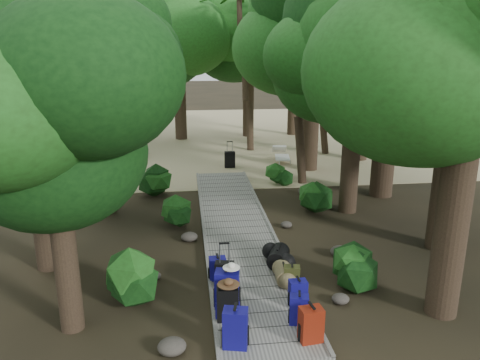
{
  "coord_description": "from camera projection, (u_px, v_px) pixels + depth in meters",
  "views": [
    {
      "loc": [
        -1.4,
        -11.5,
        5.19
      ],
      "look_at": [
        0.31,
        2.85,
        1.0
      ],
      "focal_mm": 35.0,
      "sensor_mm": 36.0,
      "label": 1
    }
  ],
  "objects": [
    {
      "name": "tree_right_d",
      "position": [
        395.0,
        30.0,
        15.2
      ],
      "size": [
        6.16,
        6.16,
        11.3
      ],
      "primitive_type": null,
      "color": "black",
      "rests_on": "ground"
    },
    {
      "name": "shrub_right_b",
      "position": [
        313.0,
        196.0,
        15.02
      ],
      "size": [
        1.16,
        1.16,
        1.05
      ],
      "primitive_type": null,
      "color": "#1C4615",
      "rests_on": "ground"
    },
    {
      "name": "tree_back_d",
      "position": [
        107.0,
        65.0,
        25.21
      ],
      "size": [
        4.98,
        4.98,
        8.3
      ],
      "primitive_type": null,
      "color": "black",
      "rests_on": "ground"
    },
    {
      "name": "shrub_right_c",
      "position": [
        280.0,
        175.0,
        17.85
      ],
      "size": [
        0.86,
        0.86,
        0.77
      ],
      "primitive_type": null,
      "color": "#1C4615",
      "rests_on": "ground"
    },
    {
      "name": "tree_left_b",
      "position": [
        28.0,
        83.0,
        10.14
      ],
      "size": [
        4.88,
        4.88,
        8.79
      ],
      "primitive_type": null,
      "color": "black",
      "rests_on": "ground"
    },
    {
      "name": "backpack_right_a",
      "position": [
        311.0,
        323.0,
        8.24
      ],
      "size": [
        0.43,
        0.33,
        0.71
      ],
      "primitive_type": null,
      "rotation": [
        0.0,
        0.0,
        0.13
      ],
      "color": "maroon",
      "rests_on": "boardwalk"
    },
    {
      "name": "rock_left_c",
      "position": [
        189.0,
        237.0,
        12.81
      ],
      "size": [
        0.46,
        0.41,
        0.25
      ],
      "primitive_type": null,
      "color": "#4C473F",
      "rests_on": "ground"
    },
    {
      "name": "sand_beach",
      "position": [
        209.0,
        135.0,
        27.83
      ],
      "size": [
        40.0,
        22.0,
        0.02
      ],
      "primitive_type": "cube",
      "color": "tan",
      "rests_on": "ground"
    },
    {
      "name": "rock_right_d",
      "position": [
        306.0,
        191.0,
        16.7
      ],
      "size": [
        0.6,
        0.54,
        0.33
      ],
      "primitive_type": null,
      "color": "#4C473F",
      "rests_on": "ground"
    },
    {
      "name": "tree_right_b",
      "position": [
        461.0,
        65.0,
        11.14
      ],
      "size": [
        5.3,
        5.3,
        9.46
      ],
      "primitive_type": null,
      "color": "black",
      "rests_on": "ground"
    },
    {
      "name": "kayak",
      "position": [
        142.0,
        154.0,
        22.35
      ],
      "size": [
        0.63,
        2.81,
        0.28
      ],
      "primitive_type": "ellipsoid",
      "rotation": [
        0.0,
        0.0,
        -0.01
      ],
      "color": "red",
      "rests_on": "sand_beach"
    },
    {
      "name": "shrub_left_b",
      "position": [
        175.0,
        214.0,
        13.64
      ],
      "size": [
        0.99,
        0.99,
        0.89
      ],
      "primitive_type": null,
      "color": "#1C4615",
      "rests_on": "ground"
    },
    {
      "name": "palm_right_a",
      "position": [
        308.0,
        82.0,
        17.42
      ],
      "size": [
        4.52,
        4.52,
        7.7
      ],
      "primitive_type": null,
      "color": "#1B4513",
      "rests_on": "ground"
    },
    {
      "name": "tree_back_b",
      "position": [
        249.0,
        56.0,
        26.34
      ],
      "size": [
        5.12,
        5.12,
        9.14
      ],
      "primitive_type": null,
      "color": "black",
      "rests_on": "ground"
    },
    {
      "name": "tree_left_c",
      "position": [
        96.0,
        88.0,
        13.93
      ],
      "size": [
        4.53,
        4.53,
        7.87
      ],
      "primitive_type": null,
      "color": "black",
      "rests_on": "ground"
    },
    {
      "name": "backpack_left_b",
      "position": [
        227.0,
        302.0,
        8.88
      ],
      "size": [
        0.42,
        0.31,
        0.75
      ],
      "primitive_type": null,
      "rotation": [
        0.0,
        0.0,
        -0.05
      ],
      "color": "black",
      "rests_on": "boardwalk"
    },
    {
      "name": "hat_white",
      "position": [
        231.0,
        265.0,
        9.12
      ],
      "size": [
        0.34,
        0.34,
        0.11
      ],
      "primitive_type": null,
      "color": "silver",
      "rests_on": "backpack_left_c"
    },
    {
      "name": "rock_right_b",
      "position": [
        340.0,
        251.0,
        11.88
      ],
      "size": [
        0.51,
        0.46,
        0.28
      ],
      "primitive_type": null,
      "color": "#4C473F",
      "rests_on": "ground"
    },
    {
      "name": "backpack_right_d",
      "position": [
        292.0,
        275.0,
        10.12
      ],
      "size": [
        0.38,
        0.31,
        0.53
      ],
      "primitive_type": null,
      "rotation": [
        0.0,
        0.0,
        -0.18
      ],
      "color": "#3F4118",
      "rests_on": "boardwalk"
    },
    {
      "name": "tree_right_c",
      "position": [
        356.0,
        83.0,
        14.03
      ],
      "size": [
        4.72,
        4.72,
        8.16
      ],
      "primitive_type": null,
      "color": "black",
      "rests_on": "ground"
    },
    {
      "name": "shrub_left_c",
      "position": [
        157.0,
        179.0,
        16.57
      ],
      "size": [
        1.33,
        1.33,
        1.2
      ],
      "primitive_type": null,
      "color": "#1C4615",
      "rests_on": "ground"
    },
    {
      "name": "rock_left_d",
      "position": [
        174.0,
        204.0,
        15.57
      ],
      "size": [
        0.32,
        0.29,
        0.18
      ],
      "primitive_type": null,
      "color": "#4C473F",
      "rests_on": "ground"
    },
    {
      "name": "tree_back_a",
      "position": [
        178.0,
        54.0,
        25.44
      ],
      "size": [
        5.42,
        5.42,
        9.39
      ],
      "primitive_type": null,
      "color": "black",
      "rests_on": "ground"
    },
    {
      "name": "palm_right_c",
      "position": [
        255.0,
        75.0,
        23.09
      ],
      "size": [
        4.73,
        4.73,
        7.52
      ],
      "primitive_type": null,
      "color": "#1B4513",
      "rests_on": "ground"
    },
    {
      "name": "backpack_left_a",
      "position": [
        235.0,
        326.0,
        8.07
      ],
      "size": [
        0.48,
        0.38,
        0.79
      ],
      "primitive_type": null,
      "rotation": [
        0.0,
        0.0,
        -0.22
      ],
      "color": "navy",
      "rests_on": "boardwalk"
    },
    {
      "name": "backpack_left_d",
      "position": [
        218.0,
        267.0,
        10.46
      ],
      "size": [
        0.38,
        0.28,
        0.57
      ],
      "primitive_type": null,
      "rotation": [
        0.0,
        0.0,
        0.04
      ],
      "color": "navy",
      "rests_on": "boardwalk"
    },
    {
      "name": "sun_lounger",
      "position": [
        283.0,
        155.0,
        21.41
      ],
      "size": [
        0.93,
        2.06,
        0.64
      ],
      "primitive_type": null,
      "rotation": [
        0.0,
        0.0,
        -0.15
      ],
      "color": "silver",
      "rests_on": "sand_beach"
    },
    {
      "name": "suitcase_on_boardwalk",
      "position": [
        225.0,
        275.0,
        10.02
      ],
      "size": [
        0.43,
        0.29,
        0.62
      ],
      "primitive_type": null,
      "rotation": [
        0.0,
        0.0,
        -0.18
      ],
      "color": "black",
      "rests_on": "boardwalk"
    },
    {
      "name": "backpack_right_c",
      "position": [
        298.0,
        292.0,
        9.39
      ],
      "size": [
        0.36,
        0.26,
        0.6
      ],
      "primitive_type": null,
      "rotation": [
        0.0,
        0.0,
        0.03
      ],
      "color": "navy",
      "rests_on": "boardwalk"
    },
    {
      "name": "tree_right_f",
      "position": [
        367.0,
        55.0,
        20.65
      ],
      "size": [
        5.34,
        5.34,
        9.53
      ],
      "primitive_type": null,
      "color": "black",
      "rests_on": "ground"
    },
    {
      "name": "backpack_left_c",
      "position": [
        227.0,
        287.0,
        9.27
      ],
      "size": [
        0.53,
        0.42,
        0.88
      ],
      "primitive_type": null,
      "rotation": [
        0.0,
        0.0,
        -0.18
      ],
      "color": "navy",
      "rests_on": "boardwalk"
    },
    {
      "name": "ground",
      "position": [
        241.0,
        245.0,
        12.57
      ],
      "size": [
        120.0,
        120.0,
        0.0
      ],
      "primitive_type": "plane",
      "color": "#2E2617",
      "rests_on": "ground"
    },
    {
      "name": "lone_suitcase_on_sand",
      "position": [
        230.0,
        160.0,
        20.39
      ],
      "size": [
        0.45,
        0.26,
        0.71
      ],
      "primitive_type": null,
      "rotation": [
        0.0,
        0.0,
        0.01
      ],
      "color": "black",
      "rests_on": "sand_beach"
    },
    {
      "name": "palm_left_a",
      "position": [
        98.0,
        92.0,
        17.8
      ],
      "size": [
        4.34,
        4.34,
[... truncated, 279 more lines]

